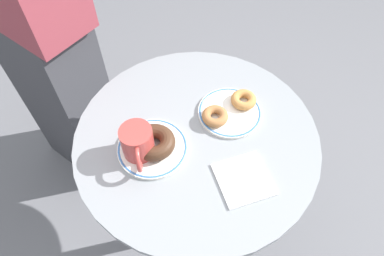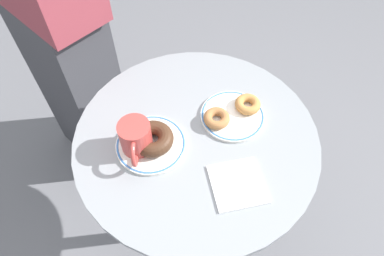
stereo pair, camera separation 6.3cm
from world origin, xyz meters
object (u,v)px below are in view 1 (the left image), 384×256
Objects in this scene: donut_cinnamon at (215,116)px; coffee_mug at (138,144)px; cafe_table at (196,171)px; plate_right at (230,112)px; donut_old_fashioned at (244,100)px; paper_napkin at (243,179)px; donut_chocolate at (154,142)px; plate_left at (152,148)px; person_figure at (36,31)px.

coffee_mug is (-0.24, 0.02, 0.03)m from donut_cinnamon.
plate_right is (0.13, 0.01, 0.22)m from cafe_table.
plate_right is 2.47× the size of donut_old_fashioned.
donut_old_fashioned is 0.26m from paper_napkin.
paper_napkin is (-0.16, -0.20, -0.02)m from donut_old_fashioned.
coffee_mug reaches higher than cafe_table.
donut_chocolate is 0.85× the size of paper_napkin.
cafe_table is 0.30m from donut_old_fashioned.
coffee_mug is (-0.19, 0.22, 0.05)m from paper_napkin.
donut_cinnamon is at bearing -3.82° from donut_chocolate.
donut_cinnamon is at bearing 10.93° from cafe_table.
donut_old_fashioned is at bearing 5.11° from plate_right.
plate_right is at bearing 62.46° from paper_napkin.
plate_right is (0.26, -0.02, -0.00)m from plate_left.
cafe_table is 0.26m from plate_left.
plate_right is 0.25m from donut_chocolate.
plate_right is at bearing 5.74° from cafe_table.
plate_left is 2.56× the size of donut_cinnamon.
coffee_mug is at bearing 174.86° from donut_cinnamon.
paper_napkin is 0.30m from coffee_mug.
donut_cinnamon is 0.60× the size of coffee_mug.
donut_chocolate is (-0.25, 0.01, 0.03)m from plate_right.
donut_chocolate is at bearing -10.91° from coffee_mug.
plate_right is 0.12× the size of person_figure.
donut_old_fashioned is at bearing -2.28° from plate_left.
person_figure is (-0.37, 0.65, 0.03)m from plate_right.
donut_cinnamon is (-0.11, -0.00, 0.00)m from donut_old_fashioned.
plate_left is 1.55× the size of coffee_mug.
plate_left is 0.31m from donut_old_fashioned.
donut_old_fashioned is (0.31, -0.01, 0.02)m from plate_left.
coffee_mug is (-0.35, 0.02, 0.03)m from donut_old_fashioned.
plate_left is 0.03m from donut_chocolate.
coffee_mug is at bearing 175.54° from plate_right.
coffee_mug is 0.08× the size of person_figure.
donut_cinnamon is at bearing 178.54° from plate_right.
plate_right is at bearing -4.46° from coffee_mug.
plate_right is at bearing -174.89° from donut_old_fashioned.
plate_left is at bearing 175.52° from donut_cinnamon.
plate_right is 0.06m from donut_cinnamon.
person_figure is (-0.42, 0.65, 0.01)m from donut_old_fashioned.
person_figure is (-0.07, 0.63, -0.02)m from coffee_mug.
plate_left is 0.64m from person_figure.
plate_left is 0.26m from plate_right.
donut_chocolate is (0.01, -0.00, 0.03)m from plate_left.
paper_napkin is at bearing -55.35° from donut_chocolate.
donut_cinnamon is (0.07, 0.01, 0.24)m from cafe_table.
person_figure is (-0.26, 0.85, 0.03)m from paper_napkin.
coffee_mug is 0.63m from person_figure.
donut_cinnamon is (-0.05, 0.00, 0.02)m from plate_right.
donut_chocolate is at bearing -79.64° from person_figure.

